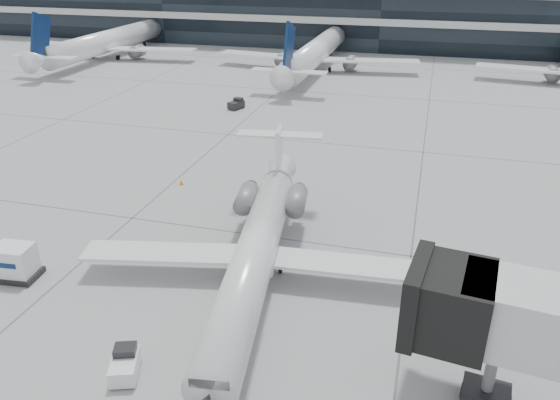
% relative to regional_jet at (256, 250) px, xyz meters
% --- Properties ---
extents(ground, '(220.00, 220.00, 0.00)m').
position_rel_regional_jet_xyz_m(ground, '(-1.26, 5.25, -2.07)').
color(ground, '#97989A').
rests_on(ground, ground).
extents(terminal, '(170.00, 22.00, 10.00)m').
position_rel_regional_jet_xyz_m(terminal, '(-1.26, 87.25, 2.93)').
color(terminal, black).
rests_on(terminal, ground).
extents(bg_jet_left, '(32.00, 40.00, 9.60)m').
position_rel_regional_jet_xyz_m(bg_jet_left, '(-46.26, 60.25, -2.07)').
color(bg_jet_left, white).
rests_on(bg_jet_left, ground).
extents(bg_jet_center, '(32.00, 40.00, 9.60)m').
position_rel_regional_jet_xyz_m(bg_jet_center, '(-9.26, 60.25, -2.07)').
color(bg_jet_center, white).
rests_on(bg_jet_center, ground).
extents(regional_jet, '(21.02, 26.22, 6.06)m').
position_rel_regional_jet_xyz_m(regional_jet, '(0.00, 0.00, 0.00)').
color(regional_jet, silver).
rests_on(regional_jet, ground).
extents(baggage_tug, '(1.80, 2.29, 1.27)m').
position_rel_regional_jet_xyz_m(baggage_tug, '(-3.47, -9.12, -1.50)').
color(baggage_tug, white).
rests_on(baggage_tug, ground).
extents(cargo_uld, '(2.73, 2.14, 2.09)m').
position_rel_regional_jet_xyz_m(cargo_uld, '(-13.92, -3.60, -1.02)').
color(cargo_uld, black).
rests_on(cargo_uld, ground).
extents(traffic_cone, '(0.40, 0.40, 0.49)m').
position_rel_regional_jet_xyz_m(traffic_cone, '(-10.38, 11.84, -1.84)').
color(traffic_cone, orange).
rests_on(traffic_cone, ground).
extents(far_tug, '(1.80, 2.27, 1.26)m').
position_rel_regional_jet_xyz_m(far_tug, '(-13.75, 34.89, -1.51)').
color(far_tug, black).
rests_on(far_tug, ground).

